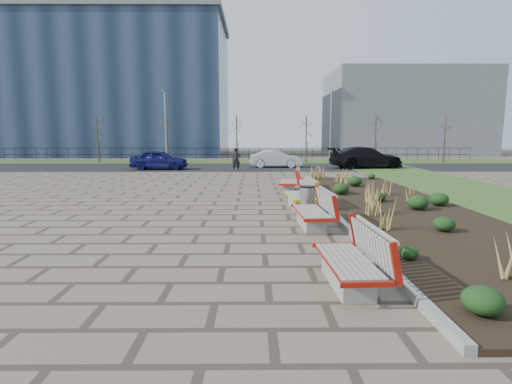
{
  "coord_description": "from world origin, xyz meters",
  "views": [
    {
      "loc": [
        1.42,
        -8.24,
        2.55
      ],
      "look_at": [
        1.5,
        3.0,
        0.9
      ],
      "focal_mm": 28.0,
      "sensor_mm": 36.0,
      "label": 1
    }
  ],
  "objects_px": {
    "bench_a": "(347,257)",
    "lamp_west": "(166,128)",
    "bench_c": "(299,194)",
    "lamp_east": "(331,128)",
    "pedestrian": "(236,160)",
    "car_black": "(366,158)",
    "bench_b": "(311,209)",
    "bench_d": "(289,180)",
    "litter_bin": "(307,200)",
    "car_silver": "(276,159)",
    "car_blue": "(159,160)"
  },
  "relations": [
    {
      "from": "bench_a",
      "to": "lamp_west",
      "type": "xyz_separation_m",
      "value": [
        -9.0,
        27.8,
        2.54
      ]
    },
    {
      "from": "bench_c",
      "to": "lamp_east",
      "type": "height_order",
      "value": "lamp_east"
    },
    {
      "from": "pedestrian",
      "to": "car_black",
      "type": "bearing_deg",
      "value": 12.92
    },
    {
      "from": "bench_c",
      "to": "pedestrian",
      "type": "xyz_separation_m",
      "value": [
        -2.72,
        13.39,
        0.3
      ]
    },
    {
      "from": "bench_c",
      "to": "lamp_east",
      "type": "relative_size",
      "value": 0.35
    },
    {
      "from": "bench_b",
      "to": "bench_a",
      "type": "bearing_deg",
      "value": -93.25
    },
    {
      "from": "bench_d",
      "to": "litter_bin",
      "type": "relative_size",
      "value": 2.39
    },
    {
      "from": "bench_d",
      "to": "bench_a",
      "type": "bearing_deg",
      "value": -82.58
    },
    {
      "from": "car_silver",
      "to": "lamp_east",
      "type": "relative_size",
      "value": 0.65
    },
    {
      "from": "bench_b",
      "to": "car_silver",
      "type": "height_order",
      "value": "car_silver"
    },
    {
      "from": "car_black",
      "to": "lamp_east",
      "type": "relative_size",
      "value": 0.9
    },
    {
      "from": "bench_a",
      "to": "car_black",
      "type": "height_order",
      "value": "car_black"
    },
    {
      "from": "bench_a",
      "to": "bench_b",
      "type": "relative_size",
      "value": 1.0
    },
    {
      "from": "bench_d",
      "to": "car_blue",
      "type": "relative_size",
      "value": 0.52
    },
    {
      "from": "pedestrian",
      "to": "lamp_east",
      "type": "relative_size",
      "value": 0.27
    },
    {
      "from": "bench_b",
      "to": "bench_d",
      "type": "xyz_separation_m",
      "value": [
        0.0,
        6.92,
        0.0
      ]
    },
    {
      "from": "bench_c",
      "to": "car_silver",
      "type": "bearing_deg",
      "value": 85.36
    },
    {
      "from": "litter_bin",
      "to": "car_silver",
      "type": "distance_m",
      "value": 17.51
    },
    {
      "from": "bench_d",
      "to": "pedestrian",
      "type": "xyz_separation_m",
      "value": [
        -2.72,
        9.31,
        0.3
      ]
    },
    {
      "from": "bench_d",
      "to": "pedestrian",
      "type": "bearing_deg",
      "value": 113.71
    },
    {
      "from": "car_silver",
      "to": "lamp_east",
      "type": "height_order",
      "value": "lamp_east"
    },
    {
      "from": "bench_c",
      "to": "car_black",
      "type": "relative_size",
      "value": 0.39
    },
    {
      "from": "bench_d",
      "to": "lamp_east",
      "type": "xyz_separation_m",
      "value": [
        5.0,
        16.65,
        2.54
      ]
    },
    {
      "from": "litter_bin",
      "to": "pedestrian",
      "type": "distance_m",
      "value": 14.64
    },
    {
      "from": "bench_d",
      "to": "bench_c",
      "type": "bearing_deg",
      "value": -82.58
    },
    {
      "from": "pedestrian",
      "to": "lamp_west",
      "type": "distance_m",
      "value": 9.91
    },
    {
      "from": "bench_a",
      "to": "litter_bin",
      "type": "bearing_deg",
      "value": 86.14
    },
    {
      "from": "car_blue",
      "to": "lamp_east",
      "type": "xyz_separation_m",
      "value": [
        13.26,
        5.89,
        2.33
      ]
    },
    {
      "from": "bench_a",
      "to": "bench_d",
      "type": "relative_size",
      "value": 1.0
    },
    {
      "from": "bench_b",
      "to": "pedestrian",
      "type": "height_order",
      "value": "pedestrian"
    },
    {
      "from": "car_blue",
      "to": "lamp_east",
      "type": "bearing_deg",
      "value": -64.83
    },
    {
      "from": "bench_d",
      "to": "car_black",
      "type": "distance_m",
      "value": 13.51
    },
    {
      "from": "bench_d",
      "to": "car_black",
      "type": "bearing_deg",
      "value": 67.6
    },
    {
      "from": "bench_b",
      "to": "car_silver",
      "type": "bearing_deg",
      "value": 86.34
    },
    {
      "from": "pedestrian",
      "to": "car_silver",
      "type": "bearing_deg",
      "value": 46.36
    },
    {
      "from": "bench_a",
      "to": "lamp_east",
      "type": "bearing_deg",
      "value": 77.28
    },
    {
      "from": "car_silver",
      "to": "bench_a",
      "type": "bearing_deg",
      "value": -179.59
    },
    {
      "from": "bench_a",
      "to": "car_silver",
      "type": "relative_size",
      "value": 0.54
    },
    {
      "from": "car_blue",
      "to": "lamp_west",
      "type": "distance_m",
      "value": 6.38
    },
    {
      "from": "pedestrian",
      "to": "car_silver",
      "type": "distance_m",
      "value": 4.26
    },
    {
      "from": "pedestrian",
      "to": "car_silver",
      "type": "relative_size",
      "value": 0.41
    },
    {
      "from": "bench_c",
      "to": "pedestrian",
      "type": "bearing_deg",
      "value": 97.34
    },
    {
      "from": "bench_c",
      "to": "bench_d",
      "type": "distance_m",
      "value": 4.08
    },
    {
      "from": "bench_a",
      "to": "car_blue",
      "type": "relative_size",
      "value": 0.52
    },
    {
      "from": "car_black",
      "to": "bench_a",
      "type": "bearing_deg",
      "value": 155.7
    },
    {
      "from": "car_silver",
      "to": "bench_b",
      "type": "bearing_deg",
      "value": -179.67
    },
    {
      "from": "bench_d",
      "to": "car_black",
      "type": "height_order",
      "value": "car_black"
    },
    {
      "from": "bench_d",
      "to": "litter_bin",
      "type": "xyz_separation_m",
      "value": [
        0.14,
        -5.04,
        -0.06
      ]
    },
    {
      "from": "bench_d",
      "to": "car_black",
      "type": "xyz_separation_m",
      "value": [
        6.71,
        11.72,
        0.3
      ]
    },
    {
      "from": "car_black",
      "to": "car_blue",
      "type": "bearing_deg",
      "value": 85.73
    }
  ]
}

